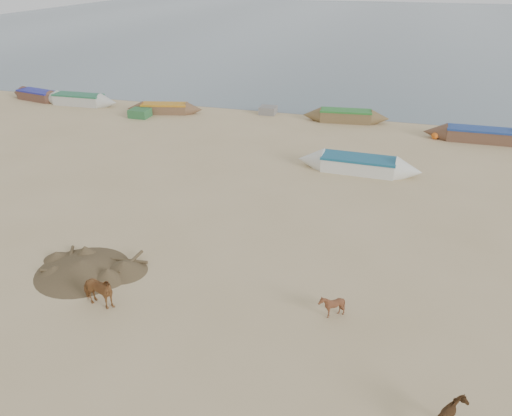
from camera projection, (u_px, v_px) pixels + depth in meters
The scene contains 8 objects.
ground at pixel (225, 280), 17.98m from camera, with size 140.00×140.00×0.00m, color tan.
sea at pixel (380, 26), 88.42m from camera, with size 160.00×160.00×0.00m, color slate.
cow_adult at pixel (97, 292), 16.34m from camera, with size 0.65×1.42×1.20m, color brown.
calf_front at pixel (332, 306), 15.97m from camera, with size 0.67×0.75×0.83m, color brown.
near_canoe at pixel (358, 164), 27.05m from camera, with size 6.70×1.47×0.84m, color silver, non-canonical shape.
debris_pile at pixel (82, 266), 18.39m from camera, with size 3.45×3.45×0.47m, color brown.
waterline_canoes at pixel (319, 119), 34.86m from camera, with size 54.00×3.72×0.88m.
beach_clutter at pixel (384, 127), 33.53m from camera, with size 42.58×4.65×0.64m.
Camera 1 is at (5.31, -14.02, 10.33)m, focal length 35.00 mm.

